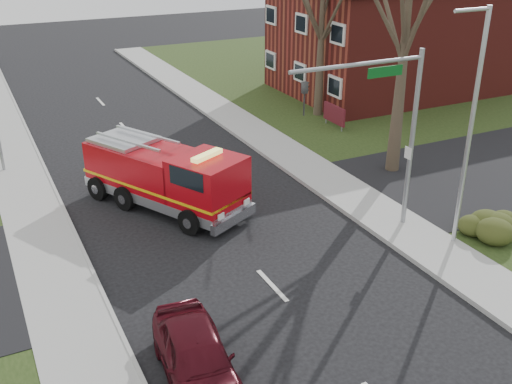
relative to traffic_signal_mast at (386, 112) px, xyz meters
name	(u,v)px	position (x,y,z in m)	size (l,w,h in m)	color
ground	(272,286)	(-5.21, -1.50, -4.71)	(120.00, 120.00, 0.00)	black
sidewalk_right	(422,242)	(0.99, -1.50, -4.63)	(2.40, 80.00, 0.15)	#9D9D97
sidewalk_left	(77,338)	(-11.41, -1.50, -4.63)	(2.40, 80.00, 0.15)	#9D9D97
brick_building	(398,36)	(13.79, 16.50, -1.05)	(15.40, 10.40, 7.25)	maroon
health_center_sign	(334,114)	(5.29, 11.00, -3.83)	(0.12, 2.00, 1.40)	#55131D
hedge_corner	(502,225)	(3.79, -2.50, -4.13)	(2.80, 2.00, 0.90)	#2D3613
bare_tree_near	(408,8)	(4.29, 4.50, 2.71)	(6.00, 6.00, 12.00)	#34281E
bare_tree_far	(323,4)	(5.79, 13.50, 1.78)	(5.25, 5.25, 10.50)	#34281E
traffic_signal_mast	(386,112)	(0.00, 0.00, 0.00)	(5.29, 0.18, 6.80)	gray
streetlight_pole	(470,125)	(1.93, -2.00, -0.16)	(1.48, 0.16, 8.40)	#B7BABF
fire_engine	(166,178)	(-6.33, 5.58, -3.41)	(5.39, 7.42, 2.86)	#A5070F
parked_car_maroon	(196,357)	(-8.96, -4.48, -3.98)	(1.72, 4.27, 1.46)	#400A12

